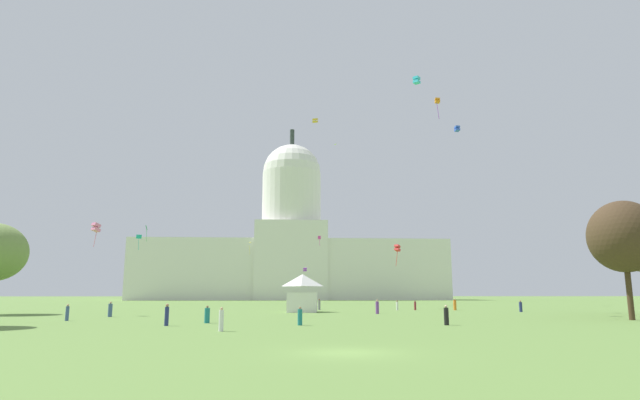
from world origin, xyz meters
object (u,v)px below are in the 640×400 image
Objects in this scene: person_white_near_tent at (221,320)px; kite_green_mid at (146,229)px; person_maroon_edge_east at (415,306)px; kite_violet_low at (305,270)px; person_denim_back_center at (110,310)px; kite_cyan_mid at (417,80)px; person_teal_mid_center at (300,317)px; person_grey_edge_west at (319,305)px; kite_red_low at (397,248)px; kite_yellow_mid at (249,245)px; kite_white_high at (334,146)px; kite_magenta_low at (319,238)px; person_black_deep_crowd at (446,316)px; person_white_mid_right at (397,306)px; kite_orange_mid at (437,101)px; kite_gold_high at (315,121)px; capitol_building at (291,251)px; person_denim_lawn_far_left at (67,313)px; kite_pink_low at (96,228)px; kite_turquoise_low at (139,238)px; tree_east_far at (624,237)px; event_tent at (302,293)px; person_navy_near_tree_east at (167,315)px; person_orange_mid_left at (455,305)px; kite_blue_high at (457,129)px; person_purple_front_right at (377,307)px; person_navy_front_left at (521,307)px; person_teal_lawn_far_right at (207,315)px.

kite_green_mid is (-32.38, 98.13, 18.16)m from person_white_near_tent.
kite_violet_low reaches higher than person_maroon_edge_east.
person_denim_back_center is 1.55× the size of kite_cyan_mid.
person_teal_mid_center is 1.01× the size of person_maroon_edge_east.
kite_red_low is (13.91, 5.65, 9.47)m from person_grey_edge_west.
kite_yellow_mid is at bearing -8.62° from person_teal_mid_center.
kite_white_high is at bearing 31.26° from person_maroon_edge_east.
kite_violet_low is at bearing -11.77° from kite_magenta_low.
person_black_deep_crowd is 1.08× the size of person_white_mid_right.
kite_yellow_mid is 43.55m from kite_magenta_low.
kite_yellow_mid is (-18.27, 88.15, 17.54)m from person_grey_edge_west.
kite_gold_high is at bearing 26.64° from kite_orange_mid.
capitol_building is at bearing 116.03° from kite_gold_high.
kite_yellow_mid reaches higher than person_denim_back_center.
person_denim_lawn_far_left is 8.27m from person_denim_back_center.
person_denim_back_center is 0.57× the size of kite_pink_low.
person_white_near_tent is 57.48m from kite_red_low.
kite_red_low is (48.55, -15.25, -3.08)m from kite_turquoise_low.
kite_violet_low reaches higher than person_grey_edge_west.
kite_yellow_mid reaches higher than person_grey_edge_west.
kite_pink_low is at bearing 47.14° from person_grey_edge_west.
event_tent is at bearing 143.62° from tree_east_far.
person_denim_back_center is (-9.97, 16.45, -0.07)m from person_navy_near_tree_east.
kite_violet_low reaches higher than person_orange_mid_left.
kite_white_high is 0.39× the size of kite_pink_low.
capitol_building is 129.58m from kite_orange_mid.
kite_green_mid is 52.56m from kite_gold_high.
kite_white_high reaches higher than person_white_near_tent.
kite_blue_high is at bearing -71.61° from kite_cyan_mid.
kite_red_low is (2.08, 25.02, -20.17)m from kite_cyan_mid.
person_purple_front_right is 19.57m from person_orange_mid_left.
person_navy_near_tree_east is at bearing -18.62° from person_navy_front_left.
person_grey_edge_west is 0.58× the size of kite_pink_low.
event_tent is 3.49× the size of person_maroon_edge_east.
person_teal_lawn_far_right is 0.92× the size of person_white_near_tent.
person_maroon_edge_east is 0.48× the size of kite_turquoise_low.
person_denim_lawn_far_left is 1.40× the size of kite_violet_low.
kite_turquoise_low is 2.45× the size of kite_blue_high.
kite_magenta_low is at bearing -80.43° from person_grey_edge_west.
kite_magenta_low reaches higher than person_purple_front_right.
person_white_near_tent is at bearing 143.56° from kite_magenta_low.
person_black_deep_crowd is 44.62m from kite_orange_mid.
capitol_building is 122.72m from person_white_mid_right.
person_teal_lawn_far_right is 0.89× the size of person_grey_edge_west.
person_navy_front_left is at bearing 172.89° from kite_magenta_low.
kite_magenta_low is 44.83m from kite_green_mid.
kite_orange_mid reaches higher than kite_magenta_low.
person_purple_front_right reaches higher than person_teal_lawn_far_right.
capitol_building reaches higher than kite_gold_high.
tree_east_far is at bearing -135.57° from person_maroon_edge_east.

